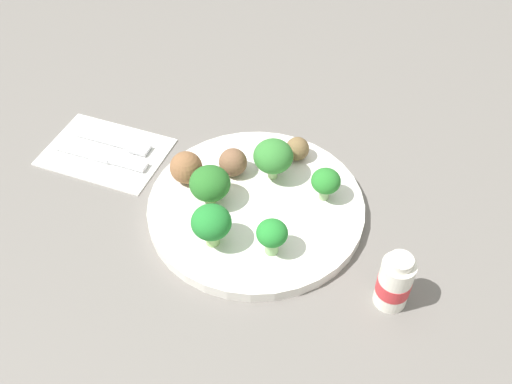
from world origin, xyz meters
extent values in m
plane|color=slate|center=(0.00, 0.00, 0.00)|extent=(4.00, 4.00, 0.00)
cylinder|color=white|center=(0.00, 0.00, 0.01)|extent=(0.28, 0.28, 0.02)
cylinder|color=#A6C16B|center=(-0.05, -0.02, 0.02)|extent=(0.01, 0.01, 0.01)
ellipsoid|color=#286926|center=(-0.05, -0.02, 0.05)|extent=(0.05, 0.05, 0.04)
cylinder|color=#9AC673|center=(-0.02, -0.08, 0.03)|extent=(0.02, 0.02, 0.02)
ellipsoid|color=#217A2E|center=(-0.02, -0.08, 0.05)|extent=(0.05, 0.05, 0.04)
cylinder|color=#A5C482|center=(0.00, 0.05, 0.02)|extent=(0.01, 0.01, 0.02)
ellipsoid|color=#347A31|center=(0.00, 0.05, 0.05)|extent=(0.05, 0.05, 0.04)
cylinder|color=#93B87C|center=(0.08, 0.05, 0.02)|extent=(0.01, 0.01, 0.02)
ellipsoid|color=#297A2B|center=(0.08, 0.05, 0.05)|extent=(0.04, 0.04, 0.03)
cylinder|color=#93C47D|center=(0.05, -0.06, 0.03)|extent=(0.02, 0.02, 0.02)
ellipsoid|color=#24822E|center=(0.05, -0.06, 0.05)|extent=(0.04, 0.04, 0.03)
sphere|color=brown|center=(0.02, 0.10, 0.03)|extent=(0.03, 0.03, 0.03)
sphere|color=brown|center=(-0.10, 0.00, 0.04)|extent=(0.04, 0.04, 0.04)
sphere|color=brown|center=(-0.05, 0.04, 0.04)|extent=(0.04, 0.04, 0.04)
cube|color=white|center=(-0.24, 0.01, 0.00)|extent=(0.18, 0.13, 0.01)
cube|color=silver|center=(-0.26, 0.03, 0.01)|extent=(0.09, 0.02, 0.01)
cube|color=silver|center=(-0.20, 0.03, 0.01)|extent=(0.03, 0.02, 0.01)
cube|color=silver|center=(-0.27, -0.01, 0.01)|extent=(0.09, 0.02, 0.01)
cube|color=silver|center=(-0.20, 0.00, 0.01)|extent=(0.06, 0.02, 0.01)
cylinder|color=white|center=(0.20, -0.06, 0.03)|extent=(0.04, 0.04, 0.07)
cylinder|color=red|center=(0.20, -0.06, 0.03)|extent=(0.04, 0.04, 0.02)
cylinder|color=silver|center=(0.20, -0.06, 0.07)|extent=(0.03, 0.03, 0.01)
camera|label=1|loc=(0.21, -0.45, 0.56)|focal=40.15mm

